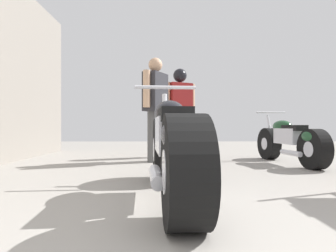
{
  "coord_description": "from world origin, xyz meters",
  "views": [
    {
      "loc": [
        -0.4,
        -0.47,
        0.61
      ],
      "look_at": [
        -0.36,
        3.28,
        0.61
      ],
      "focal_mm": 31.52,
      "sensor_mm": 36.0,
      "label": 1
    }
  ],
  "objects_px": {
    "mechanic_with_helmet": "(180,104)",
    "motorcycle_black_naked": "(290,141)",
    "mechanic_in_blue": "(155,103)",
    "motorcycle_maroon_cruiser": "(172,147)"
  },
  "relations": [
    {
      "from": "motorcycle_black_naked",
      "to": "motorcycle_maroon_cruiser",
      "type": "bearing_deg",
      "value": -131.11
    },
    {
      "from": "motorcycle_maroon_cruiser",
      "to": "mechanic_in_blue",
      "type": "xyz_separation_m",
      "value": [
        -0.22,
        2.57,
        0.57
      ]
    },
    {
      "from": "motorcycle_maroon_cruiser",
      "to": "motorcycle_black_naked",
      "type": "xyz_separation_m",
      "value": [
        1.94,
        2.22,
        -0.07
      ]
    },
    {
      "from": "mechanic_in_blue",
      "to": "mechanic_with_helmet",
      "type": "height_order",
      "value": "mechanic_in_blue"
    },
    {
      "from": "mechanic_in_blue",
      "to": "motorcycle_maroon_cruiser",
      "type": "bearing_deg",
      "value": -85.04
    },
    {
      "from": "mechanic_with_helmet",
      "to": "motorcycle_maroon_cruiser",
      "type": "bearing_deg",
      "value": -94.04
    },
    {
      "from": "mechanic_with_helmet",
      "to": "motorcycle_black_naked",
      "type": "bearing_deg",
      "value": -34.38
    },
    {
      "from": "motorcycle_black_naked",
      "to": "mechanic_with_helmet",
      "type": "bearing_deg",
      "value": 145.62
    },
    {
      "from": "motorcycle_maroon_cruiser",
      "to": "mechanic_in_blue",
      "type": "bearing_deg",
      "value": 94.96
    },
    {
      "from": "motorcycle_black_naked",
      "to": "mechanic_in_blue",
      "type": "distance_m",
      "value": 2.28
    }
  ]
}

